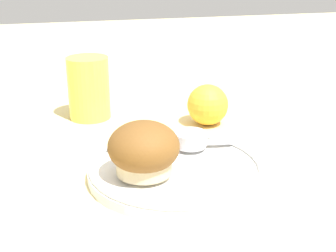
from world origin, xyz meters
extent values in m
plane|color=beige|center=(0.00, 0.00, 0.00)|extent=(3.00, 3.00, 0.00)
cylinder|color=white|center=(0.00, -0.01, 0.01)|extent=(0.25, 0.25, 0.01)
torus|color=white|center=(0.00, -0.01, 0.02)|extent=(0.24, 0.24, 0.01)
cylinder|color=beige|center=(-0.05, -0.03, 0.03)|extent=(0.08, 0.08, 0.03)
ellipsoid|color=brown|center=(-0.05, -0.03, 0.06)|extent=(0.10, 0.10, 0.07)
cylinder|color=silver|center=(0.04, 0.04, 0.03)|extent=(0.05, 0.05, 0.02)
cylinder|color=white|center=(0.04, 0.04, 0.04)|extent=(0.04, 0.04, 0.00)
sphere|color=#B7192D|center=(0.00, 0.05, 0.03)|extent=(0.02, 0.02, 0.02)
sphere|color=#B7192D|center=(0.02, 0.05, 0.03)|extent=(0.02, 0.02, 0.02)
cube|color=#B7B7BC|center=(0.01, 0.05, 0.02)|extent=(0.19, 0.04, 0.00)
sphere|color=#F4A82D|center=(0.11, 0.18, 0.04)|extent=(0.07, 0.07, 0.07)
cylinder|color=#EAD14C|center=(-0.09, 0.26, 0.06)|extent=(0.08, 0.08, 0.12)
camera|label=1|loc=(-0.16, -0.58, 0.30)|focal=50.00mm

